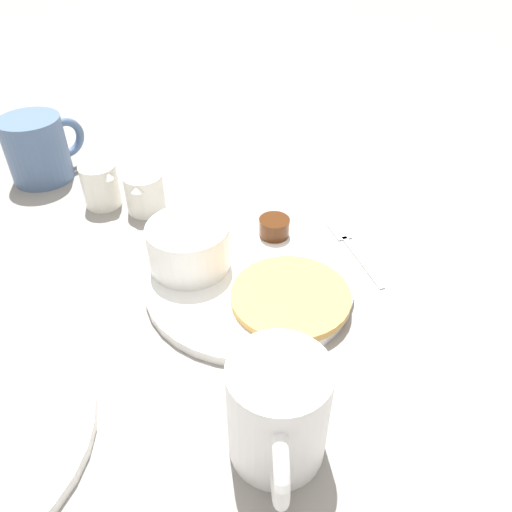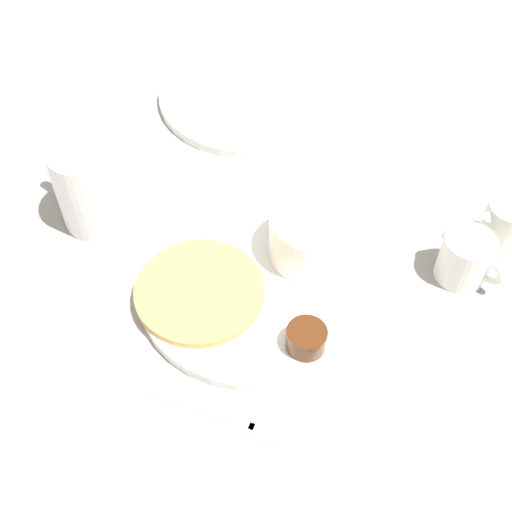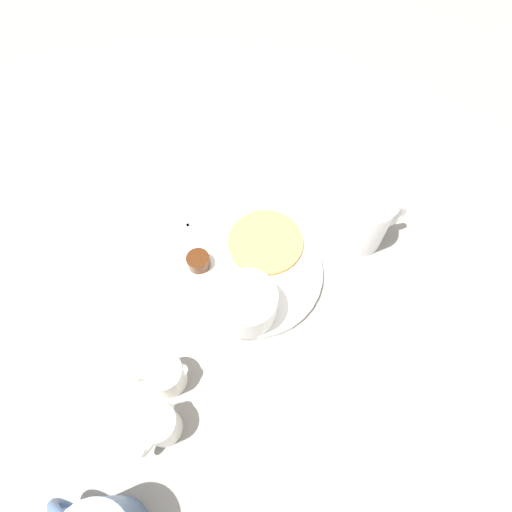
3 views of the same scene
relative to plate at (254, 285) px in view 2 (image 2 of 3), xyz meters
name	(u,v)px [view 2 (image 2 of 3)]	position (x,y,z in m)	size (l,w,h in m)	color
ground_plane	(254,289)	(0.00, 0.00, -0.01)	(4.00, 4.00, 0.00)	gray
plate	(254,285)	(0.00, 0.00, 0.00)	(0.25, 0.25, 0.01)	white
pancake_stack	(199,291)	(-0.04, 0.04, 0.01)	(0.14, 0.14, 0.01)	tan
bowl	(315,234)	(0.07, -0.03, 0.04)	(0.10, 0.10, 0.06)	white
syrup_cup	(306,339)	(-0.04, -0.08, 0.02)	(0.04, 0.04, 0.02)	#47230F
butter_ramekin	(333,245)	(0.08, -0.05, 0.02)	(0.04, 0.04, 0.04)	white
coffee_mug	(92,182)	(0.00, 0.21, 0.05)	(0.08, 0.12, 0.10)	white
creamer_pitcher_near	(466,258)	(0.13, -0.18, 0.02)	(0.05, 0.08, 0.06)	white
creamer_pitcher_far	(506,225)	(0.19, -0.21, 0.03)	(0.06, 0.06, 0.07)	white
fork	(234,420)	(-0.14, -0.06, 0.00)	(0.04, 0.14, 0.00)	silver
far_plate	(252,95)	(0.29, 0.17, 0.00)	(0.26, 0.26, 0.01)	white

